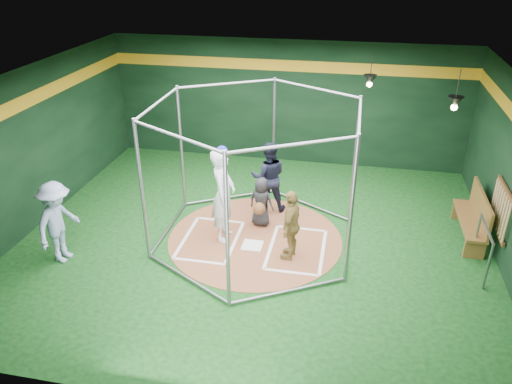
% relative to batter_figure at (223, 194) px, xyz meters
% --- Properties ---
extents(room_shell, '(10.10, 9.10, 3.53)m').
position_rel_batter_figure_xyz_m(room_shell, '(0.67, 0.09, 0.68)').
color(room_shell, '#0C350E').
rests_on(room_shell, ground).
extents(clay_disc, '(3.80, 3.80, 0.01)m').
position_rel_batter_figure_xyz_m(clay_disc, '(0.67, 0.08, -1.07)').
color(clay_disc, brown).
rests_on(clay_disc, ground).
extents(home_plate, '(0.43, 0.43, 0.01)m').
position_rel_batter_figure_xyz_m(home_plate, '(0.67, -0.22, -1.05)').
color(home_plate, white).
rests_on(home_plate, clay_disc).
extents(batter_box_left, '(1.17, 1.77, 0.01)m').
position_rel_batter_figure_xyz_m(batter_box_left, '(-0.28, -0.17, -1.06)').
color(batter_box_left, white).
rests_on(batter_box_left, clay_disc).
extents(batter_box_right, '(1.17, 1.77, 0.01)m').
position_rel_batter_figure_xyz_m(batter_box_right, '(1.62, -0.17, -1.06)').
color(batter_box_right, white).
rests_on(batter_box_right, clay_disc).
extents(batting_cage, '(4.05, 4.67, 3.00)m').
position_rel_batter_figure_xyz_m(batting_cage, '(0.67, 0.08, 0.43)').
color(batting_cage, gray).
rests_on(batting_cage, ground).
extents(bat_rack, '(0.07, 1.25, 0.98)m').
position_rel_batter_figure_xyz_m(bat_rack, '(5.60, 0.48, -0.02)').
color(bat_rack, brown).
rests_on(bat_rack, room_shell).
extents(pendant_lamp_near, '(0.34, 0.34, 0.90)m').
position_rel_batter_figure_xyz_m(pendant_lamp_near, '(2.87, 3.68, 1.67)').
color(pendant_lamp_near, black).
rests_on(pendant_lamp_near, room_shell).
extents(pendant_lamp_far, '(0.34, 0.34, 0.90)m').
position_rel_batter_figure_xyz_m(pendant_lamp_far, '(4.67, 2.08, 1.67)').
color(pendant_lamp_far, black).
rests_on(pendant_lamp_far, room_shell).
extents(batter_figure, '(0.54, 0.79, 2.15)m').
position_rel_batter_figure_xyz_m(batter_figure, '(0.00, 0.00, 0.00)').
color(batter_figure, silver).
rests_on(batter_figure, clay_disc).
extents(visitor_leopard, '(0.51, 0.93, 1.50)m').
position_rel_batter_figure_xyz_m(visitor_leopard, '(1.52, -0.46, -0.31)').
color(visitor_leopard, tan).
rests_on(visitor_leopard, clay_disc).
extents(catcher_figure, '(0.63, 0.63, 1.16)m').
position_rel_batter_figure_xyz_m(catcher_figure, '(0.68, 0.69, -0.48)').
color(catcher_figure, black).
rests_on(catcher_figure, clay_disc).
extents(umpire, '(0.96, 0.82, 1.73)m').
position_rel_batter_figure_xyz_m(umpire, '(0.71, 1.45, -0.20)').
color(umpire, black).
rests_on(umpire, clay_disc).
extents(bystander_blue, '(0.76, 1.18, 1.73)m').
position_rel_batter_figure_xyz_m(bystander_blue, '(-3.01, -1.46, -0.21)').
color(bystander_blue, '#91A2C0').
rests_on(bystander_blue, ground).
extents(dugout_bench, '(0.43, 1.85, 1.08)m').
position_rel_batter_figure_xyz_m(dugout_bench, '(5.30, 1.07, -0.52)').
color(dugout_bench, brown).
rests_on(dugout_bench, ground).
extents(steel_railing, '(0.05, 1.16, 1.00)m').
position_rel_batter_figure_xyz_m(steel_railing, '(5.22, -0.24, -0.40)').
color(steel_railing, gray).
rests_on(steel_railing, ground).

